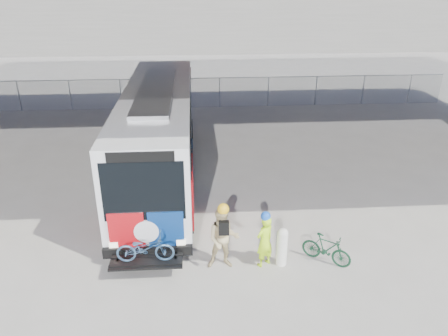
{
  "coord_description": "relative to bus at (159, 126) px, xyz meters",
  "views": [
    {
      "loc": [
        -0.54,
        -14.22,
        7.8
      ],
      "look_at": [
        0.39,
        -0.67,
        1.6
      ],
      "focal_mm": 35.0,
      "sensor_mm": 36.0,
      "label": 1
    }
  ],
  "objects": [
    {
      "name": "chainlink_fence",
      "position": [
        2.0,
        9.64,
        -0.69
      ],
      "size": [
        30.0,
        0.06,
        30.0
      ],
      "color": "gray",
      "rests_on": "ground"
    },
    {
      "name": "bus",
      "position": [
        0.0,
        0.0,
        0.0
      ],
      "size": [
        2.67,
        12.9,
        3.69
      ],
      "color": "silver",
      "rests_on": "ground"
    },
    {
      "name": "ground",
      "position": [
        2.0,
        -2.36,
        -2.11
      ],
      "size": [
        160.0,
        160.0,
        0.0
      ],
      "primitive_type": "plane",
      "color": "#9E9991",
      "rests_on": "ground"
    },
    {
      "name": "bollard",
      "position": [
        3.82,
        -6.33,
        -1.47
      ],
      "size": [
        0.31,
        0.31,
        1.19
      ],
      "color": "white",
      "rests_on": "ground"
    },
    {
      "name": "cyclist_hivis",
      "position": [
        3.32,
        -6.33,
        -1.27
      ],
      "size": [
        0.7,
        0.65,
        1.76
      ],
      "rotation": [
        0.0,
        0.0,
        3.76
      ],
      "color": "#C0FF1A",
      "rests_on": "ground"
    },
    {
      "name": "overpass",
      "position": [
        2.0,
        1.64,
        4.43
      ],
      "size": [
        40.0,
        16.0,
        7.95
      ],
      "color": "#605E59",
      "rests_on": "ground"
    },
    {
      "name": "cyclist_tan",
      "position": [
        2.15,
        -6.34,
        -1.14
      ],
      "size": [
        0.92,
        0.73,
        2.05
      ],
      "rotation": [
        0.0,
        0.0,
        -0.02
      ],
      "color": "tan",
      "rests_on": "ground"
    },
    {
      "name": "bike_parked",
      "position": [
        5.13,
        -6.33,
        -1.66
      ],
      "size": [
        1.44,
        1.23,
        0.89
      ],
      "primitive_type": "imported",
      "rotation": [
        0.0,
        0.0,
        0.93
      ],
      "color": "#143F27",
      "rests_on": "ground"
    }
  ]
}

